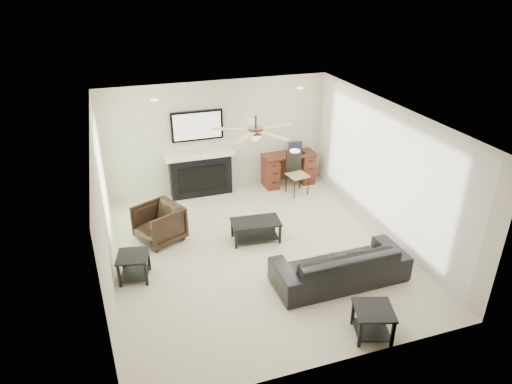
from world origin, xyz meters
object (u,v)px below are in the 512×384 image
at_px(armchair, 159,224).
at_px(fireplace_unit, 200,155).
at_px(desk, 288,169).
at_px(coffee_table, 256,231).
at_px(sofa, 340,264).

bearing_deg(armchair, fireplace_unit, 119.28).
xyz_separation_m(fireplace_unit, desk, (2.05, -0.06, -0.57)).
distance_m(armchair, desk, 3.57).
bearing_deg(desk, armchair, -153.72).
bearing_deg(coffee_table, armchair, 167.55).
bearing_deg(coffee_table, sofa, -55.16).
bearing_deg(armchair, coffee_table, 46.32).
bearing_deg(fireplace_unit, sofa, -69.00).
xyz_separation_m(sofa, coffee_table, (-0.90, 1.60, -0.12)).
bearing_deg(desk, fireplace_unit, 178.37).
bearing_deg(coffee_table, fireplace_unit, 109.69).
bearing_deg(desk, sofa, -99.14).
bearing_deg(fireplace_unit, coffee_table, -75.79).
height_order(armchair, coffee_table, armchair).
relative_size(sofa, coffee_table, 2.42).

